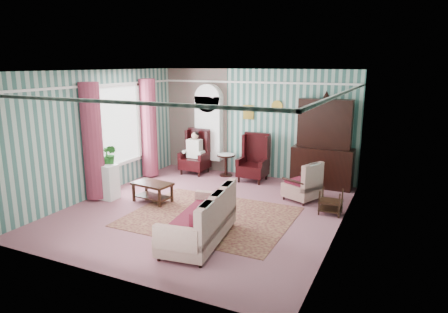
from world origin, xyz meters
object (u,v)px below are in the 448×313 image
at_px(wingback_left, 195,152).
at_px(coffee_table, 153,192).
at_px(sofa, 198,217).
at_px(floral_armchair, 302,181).
at_px(wingback_right, 253,158).
at_px(round_side_table, 226,165).
at_px(bookcase, 209,133).
at_px(plant_stand, 105,182).
at_px(nest_table, 331,201).
at_px(seated_woman, 195,153).
at_px(dresser_hutch, 324,141).

height_order(wingback_left, coffee_table, wingback_left).
bearing_deg(sofa, floral_armchair, -27.46).
bearing_deg(sofa, wingback_right, -0.22).
height_order(round_side_table, sofa, sofa).
bearing_deg(coffee_table, sofa, -35.65).
distance_m(bookcase, wingback_right, 1.63).
bearing_deg(coffee_table, plant_stand, -166.99).
distance_m(round_side_table, floral_armchair, 2.65).
relative_size(round_side_table, nest_table, 1.11).
bearing_deg(sofa, coffee_table, 46.88).
distance_m(sofa, floral_armchair, 3.12).
bearing_deg(wingback_left, floral_armchair, -16.02).
bearing_deg(bookcase, round_side_table, -20.27).
bearing_deg(plant_stand, sofa, -20.34).
bearing_deg(seated_woman, coffee_table, -82.86).
bearing_deg(dresser_hutch, nest_table, -72.61).
bearing_deg(dresser_hutch, seated_woman, -175.59).
xyz_separation_m(seated_woman, plant_stand, (-0.80, -2.75, -0.19)).
distance_m(wingback_left, plant_stand, 2.87).
bearing_deg(dresser_hutch, sofa, -106.86).
bearing_deg(plant_stand, seated_woman, 73.78).
bearing_deg(plant_stand, wingback_left, 73.78).
bearing_deg(sofa, seated_woman, 22.58).
bearing_deg(plant_stand, nest_table, 13.84).
bearing_deg(wingback_left, nest_table, -20.85).
bearing_deg(bookcase, wingback_right, -14.57).
relative_size(wingback_right, seated_woman, 1.06).
distance_m(wingback_left, wingback_right, 1.75).
xyz_separation_m(plant_stand, coffee_table, (1.11, 0.26, -0.18)).
bearing_deg(wingback_right, wingback_left, 180.00).
xyz_separation_m(wingback_left, wingback_right, (1.75, 0.00, 0.00)).
distance_m(wingback_left, sofa, 4.48).
relative_size(wingback_left, seated_woman, 1.06).
height_order(seated_woman, coffee_table, seated_woman).
relative_size(bookcase, wingback_left, 1.79).
height_order(bookcase, coffee_table, bookcase).
height_order(plant_stand, sofa, sofa).
xyz_separation_m(dresser_hutch, sofa, (-1.26, -4.15, -0.73)).
height_order(dresser_hutch, sofa, dresser_hutch).
relative_size(seated_woman, round_side_table, 1.97).
relative_size(seated_woman, coffee_table, 1.35).
bearing_deg(wingback_right, bookcase, 165.43).
height_order(seated_woman, nest_table, seated_woman).
height_order(seated_woman, round_side_table, seated_woman).
height_order(dresser_hutch, wingback_left, dresser_hutch).
distance_m(bookcase, sofa, 4.76).
distance_m(bookcase, dresser_hutch, 3.25).
distance_m(wingback_left, round_side_table, 0.97).
bearing_deg(sofa, plant_stand, 62.20).
xyz_separation_m(wingback_left, seated_woman, (0.00, 0.00, -0.04)).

